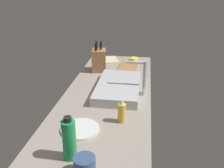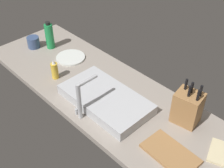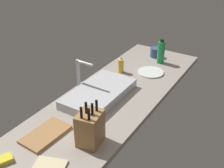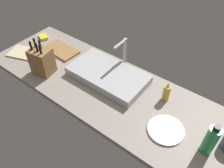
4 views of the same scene
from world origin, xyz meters
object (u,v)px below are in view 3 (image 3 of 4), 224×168
Objects in this scene: dish_sponge at (3,160)px; dinner_plate at (151,72)px; faucet at (80,73)px; coffee_mug at (155,52)px; knife_block at (90,128)px; soap_bottle at (121,65)px; sink_basin at (99,93)px; cutting_board at (46,134)px; water_bottle at (161,52)px.

dinner_plate is at bearing -9.31° from dish_sponge.
coffee_mug is (81.96, -20.42, -9.83)cm from faucet.
dish_sponge is at bearing 131.29° from knife_block.
knife_block reaches higher than coffee_mug.
dinner_plate is 2.28× the size of coffee_mug.
coffee_mug is at bearing 18.40° from dinner_plate.
soap_bottle reaches higher than dish_sponge.
sink_basin reaches higher than dish_sponge.
dish_sponge is (-127.79, 20.96, 0.60)cm from dinner_plate.
cutting_board is 1.98× the size of soap_bottle.
faucet is at bearing 14.97° from cutting_board.
faucet is 1.12× the size of water_bottle.
faucet is at bearing 85.59° from sink_basin.
coffee_mug is (31.17, 10.37, 3.58)cm from dinner_plate.
water_bottle reaches higher than dinner_plate.
knife_block is 45.97cm from dish_sponge.
faucet is 41.43cm from soap_bottle.
coffee_mug is (123.83, 17.83, -5.50)cm from knife_block.
knife_block is 125.23cm from coffee_mug.
sink_basin is 2.13× the size of knife_block.
soap_bottle is at bearing 118.27° from dinner_plate.
knife_block is (-41.87, -38.24, -4.33)cm from faucet.
water_bottle reaches higher than coffee_mug.
soap_bottle reaches higher than coffee_mug.
faucet reaches higher than coffee_mug.
coffee_mug reaches higher than cutting_board.
cutting_board is 1.30× the size of water_bottle.
water_bottle reaches higher than cutting_board.
sink_basin is at bearing 177.22° from coffee_mug.
dinner_plate is (52.05, -14.41, -2.45)cm from sink_basin.
soap_bottle is 1.54× the size of dish_sponge.
knife_block is 0.92× the size of cutting_board.
water_bottle is at bearing 3.77° from dinner_plate.
water_bottle reaches higher than dish_sponge.
dish_sponge is at bearing 172.58° from water_bottle.
water_bottle is at bearing -30.44° from soap_bottle.
dinner_plate is at bearing -9.63° from cutting_board.
water_bottle is 23.91cm from dinner_plate.
coffee_mug is (42.49, -10.69, -1.83)cm from soap_bottle.
cutting_board is 3.04× the size of coffee_mug.
coffee_mug is at bearing -14.12° from soap_bottle.
faucet is at bearing 166.01° from coffee_mug.
sink_basin is at bearing -4.94° from dish_sponge.
knife_block is 93.40cm from dinner_plate.
dish_sponge is (-116.47, -0.10, -4.80)cm from soap_bottle.
water_bottle is 13.93cm from coffee_mug.
cutting_board is at bearing -165.03° from faucet.
water_bottle is (74.09, -12.96, 6.70)cm from sink_basin.
soap_bottle is at bearing 149.56° from water_bottle.
dinner_plate is 129.50cm from dish_sponge.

